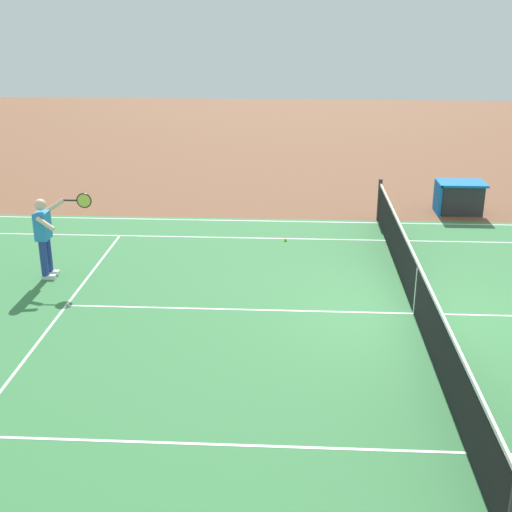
# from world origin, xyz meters

# --- Properties ---
(ground_plane) EXTENTS (60.00, 60.00, 0.00)m
(ground_plane) POSITION_xyz_m (0.00, 0.00, 0.00)
(ground_plane) COLOR brown
(court_slab) EXTENTS (24.20, 11.40, 0.00)m
(court_slab) POSITION_xyz_m (0.00, 0.00, 0.00)
(court_slab) COLOR #387A42
(court_slab) RESTS_ON ground_plane
(court_line_markings) EXTENTS (23.85, 11.05, 0.01)m
(court_line_markings) POSITION_xyz_m (0.00, 0.00, 0.00)
(court_line_markings) COLOR white
(court_line_markings) RESTS_ON ground_plane
(tennis_net) EXTENTS (0.10, 11.70, 1.08)m
(tennis_net) POSITION_xyz_m (0.00, 0.00, 0.49)
(tennis_net) COLOR #2D2D33
(tennis_net) RESTS_ON ground_plane
(tennis_player_near) EXTENTS (1.06, 0.78, 1.70)m
(tennis_player_near) POSITION_xyz_m (7.19, -1.41, 0.93)
(tennis_player_near) COLOR navy
(tennis_player_near) RESTS_ON ground_plane
(tennis_ball) EXTENTS (0.07, 0.07, 0.07)m
(tennis_ball) POSITION_xyz_m (2.39, -3.94, 0.03)
(tennis_ball) COLOR #CCE01E
(tennis_ball) RESTS_ON ground_plane
(equipment_cart_tarped) EXTENTS (1.25, 0.84, 0.85)m
(equipment_cart_tarped) POSITION_xyz_m (-2.20, -6.54, 0.44)
(equipment_cart_tarped) COLOR #2D2D33
(equipment_cart_tarped) RESTS_ON ground_plane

